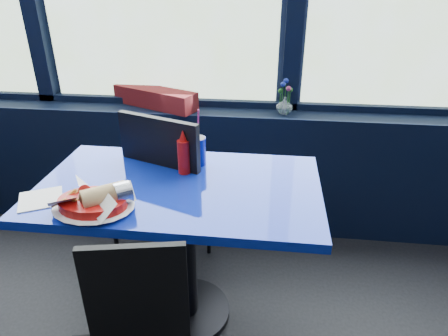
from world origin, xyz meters
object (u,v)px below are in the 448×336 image
flower_vase (285,103)px  chair_near_back (161,186)px  planter_box (155,98)px  near_table (181,220)px  ketchup_bottle (184,154)px  soda_cup (197,150)px  food_basket (94,202)px

flower_vase → chair_near_back: bearing=-139.2°
planter_box → near_table: bearing=-44.2°
ketchup_bottle → soda_cup: bearing=66.3°
near_table → soda_cup: 0.33m
planter_box → food_basket: bearing=-61.7°
chair_near_back → planter_box: chair_near_back is taller
chair_near_back → ketchup_bottle: (0.17, -0.19, 0.28)m
chair_near_back → flower_vase: 0.88m
soda_cup → planter_box: bearing=119.8°
ketchup_bottle → planter_box: bearing=114.1°
flower_vase → ketchup_bottle: (-0.45, -0.73, -0.02)m
near_table → soda_cup: soda_cup is taller
ketchup_bottle → soda_cup: 0.11m
planter_box → ketchup_bottle: ketchup_bottle is taller
near_table → flower_vase: size_ratio=5.76×
soda_cup → flower_vase: bearing=57.1°
chair_near_back → food_basket: 0.59m
ketchup_bottle → chair_near_back: bearing=132.7°
chair_near_back → ketchup_bottle: 0.38m
chair_near_back → soda_cup: 0.35m
flower_vase → near_table: bearing=-118.3°
near_table → food_basket: bearing=-139.0°
near_table → soda_cup: bearing=78.3°
planter_box → food_basket: 1.13m
chair_near_back → flower_vase: flower_vase is taller
food_basket → soda_cup: (0.31, 0.44, 0.03)m
chair_near_back → ketchup_bottle: bearing=152.9°
near_table → chair_near_back: (-0.17, 0.30, -0.00)m
near_table → soda_cup: size_ratio=4.30×
flower_vase → ketchup_bottle: bearing=-121.8°
flower_vase → food_basket: (-0.72, -1.07, -0.08)m
planter_box → soda_cup: bearing=-35.7°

